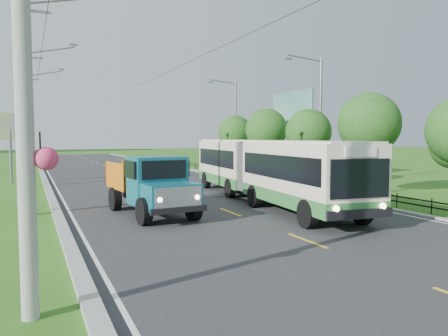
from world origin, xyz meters
TOP-DOWN VIEW (x-y plane):
  - ground at (0.00, 0.00)m, footprint 240.00×240.00m
  - road at (0.00, 20.00)m, footprint 14.00×120.00m
  - curb_left at (-7.20, 20.00)m, footprint 0.40×120.00m
  - curb_right at (7.15, 20.00)m, footprint 0.30×120.00m
  - edge_line_left at (-6.65, 20.00)m, footprint 0.12×120.00m
  - edge_line_right at (6.65, 20.00)m, footprint 0.12×120.00m
  - centre_dash at (0.00, 0.00)m, footprint 0.12×2.20m
  - railing_right at (8.00, 14.00)m, footprint 0.04×40.00m
  - pole_nearest at (-8.24, -3.00)m, footprint 3.51×0.44m
  - pole_near at (-8.26, 9.00)m, footprint 3.51×0.32m
  - pole_mid at (-8.26, 21.00)m, footprint 3.51×0.32m
  - pole_far at (-8.26, 33.00)m, footprint 3.51×0.32m
  - tree_third at (9.86, 8.14)m, footprint 3.60×3.62m
  - tree_fourth at (9.86, 14.14)m, footprint 3.24×3.31m
  - tree_fifth at (9.86, 20.14)m, footprint 3.48×3.52m
  - tree_back at (9.86, 26.14)m, footprint 3.30×3.36m
  - streetlight_mid at (10.64, 14.00)m, footprint 3.02×0.20m
  - streetlight_far at (10.64, 28.00)m, footprint 3.02×0.20m
  - planter_near at (8.60, 6.00)m, footprint 0.64×0.64m
  - planter_mid at (8.60, 14.00)m, footprint 0.64×0.64m
  - planter_far at (8.60, 22.00)m, footprint 0.64×0.64m
  - billboard_left at (-9.50, 24.00)m, footprint 3.00×0.20m
  - billboard_right at (12.30, 20.00)m, footprint 0.24×6.00m
  - bus at (3.01, 8.20)m, footprint 4.25×16.60m
  - dump_truck at (-3.44, 6.91)m, footprint 2.93×6.38m

SIDE VIEW (x-z plane):
  - ground at x=0.00m, z-range 0.00..0.00m
  - road at x=0.00m, z-range 0.00..0.02m
  - edge_line_left at x=-6.65m, z-range 0.02..0.02m
  - edge_line_right at x=6.65m, z-range 0.02..0.02m
  - centre_dash at x=0.00m, z-range 0.02..0.02m
  - curb_right at x=7.15m, z-range 0.00..0.10m
  - curb_left at x=-7.20m, z-range 0.00..0.15m
  - planter_near at x=8.60m, z-range -0.05..0.62m
  - planter_mid at x=8.60m, z-range -0.05..0.62m
  - planter_far at x=8.60m, z-range -0.05..0.62m
  - railing_right at x=8.00m, z-range 0.00..0.60m
  - dump_truck at x=-3.44m, z-range 0.17..2.77m
  - bus at x=3.01m, z-range 0.32..3.49m
  - tree_fourth at x=9.86m, z-range 0.89..6.29m
  - tree_back at x=9.86m, z-range 0.90..6.40m
  - tree_fifth at x=9.86m, z-range 0.95..6.75m
  - billboard_left at x=-9.50m, z-range 1.27..6.47m
  - tree_third at x=9.86m, z-range 0.99..6.99m
  - streetlight_mid at x=10.64m, z-range 0.37..9.44m
  - streetlight_far at x=10.64m, z-range 0.37..9.44m
  - pole_nearest at x=-8.24m, z-range -0.06..9.94m
  - pole_near at x=-8.26m, z-range 0.09..10.09m
  - pole_mid at x=-8.26m, z-range 0.09..10.09m
  - pole_far at x=-8.26m, z-range 0.09..10.09m
  - billboard_right at x=12.30m, z-range 1.69..8.99m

